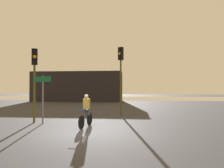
{
  "coord_description": "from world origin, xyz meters",
  "views": [
    {
      "loc": [
        2.04,
        -9.45,
        1.92
      ],
      "look_at": [
        0.5,
        5.0,
        2.2
      ],
      "focal_mm": 35.0,
      "sensor_mm": 36.0,
      "label": 1
    }
  ],
  "objects_px": {
    "distant_building": "(78,87)",
    "cyclist": "(86,110)",
    "traffic_light_near_left": "(34,71)",
    "direction_sign_post": "(43,92)",
    "traffic_light_center": "(121,68)"
  },
  "relations": [
    {
      "from": "distant_building",
      "to": "cyclist",
      "type": "xyz_separation_m",
      "value": [
        6.13,
        -21.17,
        -1.35
      ]
    },
    {
      "from": "distant_building",
      "to": "traffic_light_near_left",
      "type": "xyz_separation_m",
      "value": [
        2.93,
        -20.13,
        0.72
      ]
    },
    {
      "from": "cyclist",
      "to": "traffic_light_near_left",
      "type": "bearing_deg",
      "value": -8.75
    },
    {
      "from": "traffic_light_near_left",
      "to": "direction_sign_post",
      "type": "xyz_separation_m",
      "value": [
        0.6,
        -0.25,
        -1.19
      ]
    },
    {
      "from": "distant_building",
      "to": "direction_sign_post",
      "type": "distance_m",
      "value": 20.69
    },
    {
      "from": "traffic_light_near_left",
      "to": "traffic_light_center",
      "type": "distance_m",
      "value": 5.82
    },
    {
      "from": "direction_sign_post",
      "to": "cyclist",
      "type": "xyz_separation_m",
      "value": [
        2.59,
        -0.79,
        -0.88
      ]
    },
    {
      "from": "distant_building",
      "to": "direction_sign_post",
      "type": "relative_size",
      "value": 5.03
    },
    {
      "from": "cyclist",
      "to": "traffic_light_center",
      "type": "bearing_deg",
      "value": -97.67
    },
    {
      "from": "traffic_light_center",
      "to": "distant_building",
      "type": "bearing_deg",
      "value": -29.28
    },
    {
      "from": "distant_building",
      "to": "cyclist",
      "type": "distance_m",
      "value": 22.08
    },
    {
      "from": "traffic_light_center",
      "to": "direction_sign_post",
      "type": "distance_m",
      "value": 5.75
    },
    {
      "from": "distant_building",
      "to": "direction_sign_post",
      "type": "height_order",
      "value": "distant_building"
    },
    {
      "from": "distant_building",
      "to": "traffic_light_near_left",
      "type": "bearing_deg",
      "value": -81.7
    },
    {
      "from": "direction_sign_post",
      "to": "traffic_light_center",
      "type": "bearing_deg",
      "value": -122.05
    }
  ]
}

